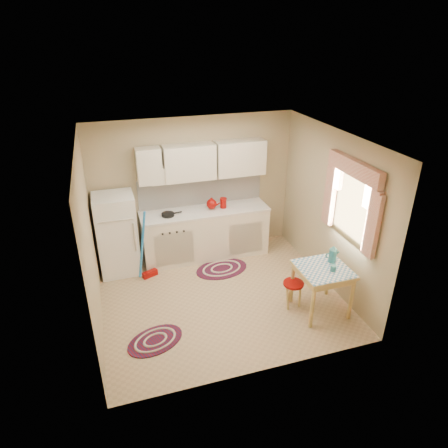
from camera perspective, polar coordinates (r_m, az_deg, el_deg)
The scene contains 14 objects.
room_shell at distance 5.84m, azimuth 0.21°, elevation 4.04°, with size 3.64×3.60×2.52m.
fridge at distance 6.90m, azimuth -15.01°, elevation -1.44°, with size 0.65×0.60×1.40m, color white.
broom at distance 6.66m, azimuth -10.90°, elevation -3.03°, with size 0.28×0.12×1.20m, color blue, non-canonical shape.
base_cabinets at distance 7.24m, azimuth -2.69°, elevation -1.45°, with size 2.25×0.60×0.88m, color #EEE5CF.
countertop at distance 7.04m, azimuth -2.77°, elevation 1.87°, with size 2.27×0.62×0.04m, color silver.
frying_pan at distance 6.86m, azimuth -8.02°, elevation 1.35°, with size 0.22×0.22×0.05m, color black.
red_kettle at distance 7.02m, azimuth -1.79°, elevation 2.89°, with size 0.20×0.18×0.20m, color #8D0805, non-canonical shape.
red_canister at distance 7.08m, azimuth -0.10°, elevation 2.95°, with size 0.11×0.11×0.16m, color #8D0805.
table at distance 6.09m, azimuth 13.68°, elevation -9.07°, with size 0.72×0.72×0.72m, color #D3B769.
stool at distance 6.16m, azimuth 9.76°, elevation -9.86°, with size 0.31×0.31×0.42m, color #8D0805.
coffee_pot at distance 6.00m, azimuth 15.29°, elevation -4.14°, with size 0.14×0.12×0.28m, color #28727B, non-canonical shape.
mug at distance 5.84m, azimuth 15.33°, elevation -6.12°, with size 0.08×0.08×0.10m, color #28727B.
rug_center at distance 7.03m, azimuth -0.33°, elevation -6.42°, with size 0.93×0.62×0.02m, color maroon, non-canonical shape.
rug_left at distance 5.69m, azimuth -9.79°, elevation -16.08°, with size 0.79×0.53×0.02m, color maroon, non-canonical shape.
Camera 1 is at (-1.48, -4.91, 3.81)m, focal length 32.00 mm.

